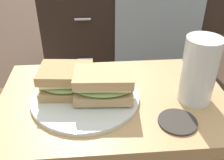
# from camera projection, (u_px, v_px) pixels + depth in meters

# --- Properties ---
(side_table) EXTENTS (0.56, 0.36, 0.46)m
(side_table) POSITION_uv_depth(u_px,v_px,m) (114.00, 125.00, 0.69)
(side_table) COLOR tan
(side_table) RESTS_ON ground
(tv_cabinet) EXTENTS (0.96, 0.46, 0.58)m
(tv_cabinet) POSITION_uv_depth(u_px,v_px,m) (129.00, 24.00, 1.54)
(tv_cabinet) COLOR black
(tv_cabinet) RESTS_ON ground
(plate) EXTENTS (0.26, 0.26, 0.01)m
(plate) POSITION_uv_depth(u_px,v_px,m) (85.00, 96.00, 0.63)
(plate) COLOR silver
(plate) RESTS_ON side_table
(sandwich_front) EXTENTS (0.14, 0.11, 0.07)m
(sandwich_front) POSITION_uv_depth(u_px,v_px,m) (66.00, 81.00, 0.62)
(sandwich_front) COLOR tan
(sandwich_front) RESTS_ON plate
(sandwich_back) EXTENTS (0.15, 0.10, 0.07)m
(sandwich_back) POSITION_uv_depth(u_px,v_px,m) (103.00, 84.00, 0.60)
(sandwich_back) COLOR tan
(sandwich_back) RESTS_ON plate
(beer_glass) EXTENTS (0.08, 0.08, 0.16)m
(beer_glass) POSITION_uv_depth(u_px,v_px,m) (199.00, 72.00, 0.59)
(beer_glass) COLOR silver
(beer_glass) RESTS_ON side_table
(coaster) EXTENTS (0.08, 0.08, 0.01)m
(coaster) POSITION_uv_depth(u_px,v_px,m) (178.00, 122.00, 0.56)
(coaster) COLOR #332D28
(coaster) RESTS_ON side_table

